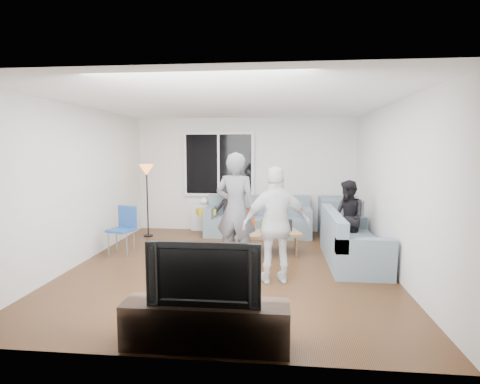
# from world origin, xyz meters

# --- Properties ---
(floor) EXTENTS (5.00, 5.50, 0.04)m
(floor) POSITION_xyz_m (0.00, 0.00, -0.02)
(floor) COLOR #56351C
(floor) RESTS_ON ground
(ceiling) EXTENTS (5.00, 5.50, 0.04)m
(ceiling) POSITION_xyz_m (0.00, 0.00, 2.62)
(ceiling) COLOR white
(ceiling) RESTS_ON ground
(wall_back) EXTENTS (5.00, 0.04, 2.60)m
(wall_back) POSITION_xyz_m (0.00, 2.77, 1.30)
(wall_back) COLOR silver
(wall_back) RESTS_ON ground
(wall_front) EXTENTS (5.00, 0.04, 2.60)m
(wall_front) POSITION_xyz_m (0.00, -2.77, 1.30)
(wall_front) COLOR silver
(wall_front) RESTS_ON ground
(wall_left) EXTENTS (0.04, 5.50, 2.60)m
(wall_left) POSITION_xyz_m (-2.52, 0.00, 1.30)
(wall_left) COLOR silver
(wall_left) RESTS_ON ground
(wall_right) EXTENTS (0.04, 5.50, 2.60)m
(wall_right) POSITION_xyz_m (2.52, 0.00, 1.30)
(wall_right) COLOR silver
(wall_right) RESTS_ON ground
(window_frame) EXTENTS (1.62, 0.06, 1.47)m
(window_frame) POSITION_xyz_m (-0.60, 2.69, 1.55)
(window_frame) COLOR white
(window_frame) RESTS_ON wall_back
(window_glass) EXTENTS (1.50, 0.02, 1.35)m
(window_glass) POSITION_xyz_m (-0.60, 2.65, 1.55)
(window_glass) COLOR black
(window_glass) RESTS_ON window_frame
(window_mullion) EXTENTS (0.05, 0.03, 1.35)m
(window_mullion) POSITION_xyz_m (-0.60, 2.64, 1.55)
(window_mullion) COLOR white
(window_mullion) RESTS_ON window_frame
(radiator) EXTENTS (1.30, 0.12, 0.62)m
(radiator) POSITION_xyz_m (-0.60, 2.65, 0.31)
(radiator) COLOR silver
(radiator) RESTS_ON floor
(potted_plant) EXTENTS (0.20, 0.16, 0.37)m
(potted_plant) POSITION_xyz_m (-0.40, 2.62, 0.80)
(potted_plant) COLOR #2C6327
(potted_plant) RESTS_ON radiator
(vase) EXTENTS (0.22, 0.22, 0.19)m
(vase) POSITION_xyz_m (-0.94, 2.62, 0.71)
(vase) COLOR white
(vase) RESTS_ON radiator
(sofa_back_section) EXTENTS (2.30, 0.85, 0.85)m
(sofa_back_section) POSITION_xyz_m (0.33, 2.27, 0.42)
(sofa_back_section) COLOR slate
(sofa_back_section) RESTS_ON floor
(sofa_right_section) EXTENTS (2.00, 0.85, 0.85)m
(sofa_right_section) POSITION_xyz_m (2.02, 0.44, 0.42)
(sofa_right_section) COLOR slate
(sofa_right_section) RESTS_ON floor
(sofa_corner) EXTENTS (0.85, 0.85, 0.85)m
(sofa_corner) POSITION_xyz_m (2.10, 2.27, 0.42)
(sofa_corner) COLOR slate
(sofa_corner) RESTS_ON floor
(cushion_yellow) EXTENTS (0.48, 0.45, 0.14)m
(cushion_yellow) POSITION_xyz_m (-0.83, 2.25, 0.51)
(cushion_yellow) COLOR gold
(cushion_yellow) RESTS_ON sofa_back_section
(cushion_red) EXTENTS (0.44, 0.40, 0.13)m
(cushion_red) POSITION_xyz_m (0.02, 2.33, 0.51)
(cushion_red) COLOR maroon
(cushion_red) RESTS_ON sofa_back_section
(coffee_table) EXTENTS (1.23, 0.90, 0.40)m
(coffee_table) POSITION_xyz_m (0.60, 0.83, 0.20)
(coffee_table) COLOR #A97851
(coffee_table) RESTS_ON floor
(pitcher) EXTENTS (0.17, 0.17, 0.17)m
(pitcher) POSITION_xyz_m (0.57, 0.84, 0.49)
(pitcher) COLOR maroon
(pitcher) RESTS_ON coffee_table
(side_chair) EXTENTS (0.50, 0.50, 0.86)m
(side_chair) POSITION_xyz_m (-2.05, 0.52, 0.43)
(side_chair) COLOR #224C95
(side_chair) RESTS_ON floor
(floor_lamp) EXTENTS (0.32, 0.32, 1.56)m
(floor_lamp) POSITION_xyz_m (-2.05, 1.93, 0.78)
(floor_lamp) COLOR orange
(floor_lamp) RESTS_ON floor
(player_left) EXTENTS (0.76, 0.59, 1.85)m
(player_left) POSITION_xyz_m (0.09, 0.05, 0.92)
(player_left) COLOR #535359
(player_left) RESTS_ON floor
(player_right) EXTENTS (1.03, 0.59, 1.66)m
(player_right) POSITION_xyz_m (0.75, -0.65, 0.83)
(player_right) COLOR silver
(player_right) RESTS_ON floor
(spectator_right) EXTENTS (0.69, 0.78, 1.34)m
(spectator_right) POSITION_xyz_m (2.02, 0.94, 0.67)
(spectator_right) COLOR black
(spectator_right) RESTS_ON floor
(spectator_back) EXTENTS (0.79, 0.54, 1.13)m
(spectator_back) POSITION_xyz_m (-0.35, 2.30, 0.56)
(spectator_back) COLOR black
(spectator_back) RESTS_ON floor
(tv_console) EXTENTS (1.60, 0.40, 0.44)m
(tv_console) POSITION_xyz_m (0.08, -2.50, 0.22)
(tv_console) COLOR #312318
(tv_console) RESTS_ON floor
(television) EXTENTS (1.07, 0.14, 0.62)m
(television) POSITION_xyz_m (0.08, -2.50, 0.75)
(television) COLOR black
(television) RESTS_ON tv_console
(bottle_a) EXTENTS (0.07, 0.07, 0.25)m
(bottle_a) POSITION_xyz_m (0.30, 0.97, 0.52)
(bottle_a) COLOR #E0580D
(bottle_a) RESTS_ON coffee_table
(bottle_b) EXTENTS (0.08, 0.08, 0.23)m
(bottle_b) POSITION_xyz_m (0.49, 0.75, 0.51)
(bottle_b) COLOR #318C19
(bottle_b) RESTS_ON coffee_table
(bottle_c) EXTENTS (0.07, 0.07, 0.20)m
(bottle_c) POSITION_xyz_m (0.64, 0.96, 0.50)
(bottle_c) COLOR #301E0A
(bottle_c) RESTS_ON coffee_table
(bottle_e) EXTENTS (0.07, 0.07, 0.22)m
(bottle_e) POSITION_xyz_m (0.99, 0.94, 0.51)
(bottle_e) COLOR black
(bottle_e) RESTS_ON coffee_table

